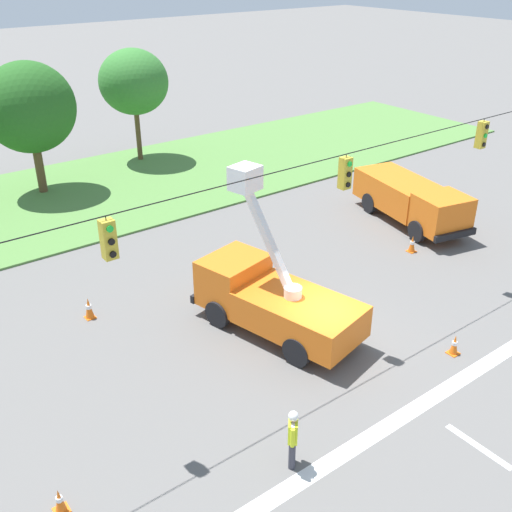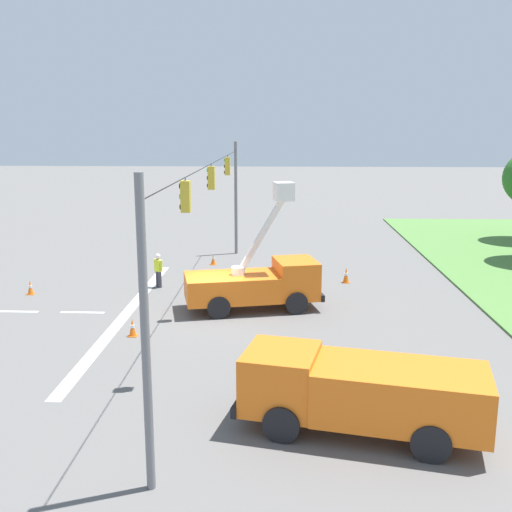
{
  "view_description": "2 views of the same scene",
  "coord_description": "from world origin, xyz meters",
  "px_view_note": "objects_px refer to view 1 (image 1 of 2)",
  "views": [
    {
      "loc": [
        -12.0,
        -11.83,
        11.9
      ],
      "look_at": [
        -0.02,
        3.98,
        1.73
      ],
      "focal_mm": 42.0,
      "sensor_mm": 36.0,
      "label": 1
    },
    {
      "loc": [
        25.18,
        2.92,
        8.11
      ],
      "look_at": [
        -1.63,
        1.78,
        2.3
      ],
      "focal_mm": 42.0,
      "sensor_mm": 36.0,
      "label": 2
    }
  ],
  "objects_px": {
    "tree_east": "(134,82)",
    "road_worker": "(293,435)",
    "tree_centre": "(29,108)",
    "utility_truck_bucket_lift": "(272,297)",
    "traffic_cone_foreground_right": "(454,345)",
    "traffic_cone_lane_edge_a": "(89,308)",
    "traffic_cone_near_bucket": "(60,501)",
    "utility_truck_support_near": "(411,199)",
    "traffic_cone_foreground_left": "(412,244)"
  },
  "relations": [
    {
      "from": "utility_truck_bucket_lift",
      "to": "traffic_cone_foreground_left",
      "type": "height_order",
      "value": "utility_truck_bucket_lift"
    },
    {
      "from": "tree_centre",
      "to": "traffic_cone_foreground_left",
      "type": "relative_size",
      "value": 9.2
    },
    {
      "from": "tree_centre",
      "to": "traffic_cone_lane_edge_a",
      "type": "xyz_separation_m",
      "value": [
        -3.07,
        -13.38,
        -4.25
      ]
    },
    {
      "from": "traffic_cone_foreground_right",
      "to": "traffic_cone_foreground_left",
      "type": "bearing_deg",
      "value": 50.15
    },
    {
      "from": "tree_centre",
      "to": "traffic_cone_foreground_left",
      "type": "height_order",
      "value": "tree_centre"
    },
    {
      "from": "traffic_cone_near_bucket",
      "to": "road_worker",
      "type": "bearing_deg",
      "value": -22.72
    },
    {
      "from": "road_worker",
      "to": "traffic_cone_foreground_left",
      "type": "height_order",
      "value": "road_worker"
    },
    {
      "from": "tree_centre",
      "to": "traffic_cone_lane_edge_a",
      "type": "distance_m",
      "value": 14.37
    },
    {
      "from": "tree_centre",
      "to": "road_worker",
      "type": "relative_size",
      "value": 3.96
    },
    {
      "from": "traffic_cone_near_bucket",
      "to": "traffic_cone_lane_edge_a",
      "type": "height_order",
      "value": "traffic_cone_lane_edge_a"
    },
    {
      "from": "tree_centre",
      "to": "traffic_cone_foreground_left",
      "type": "distance_m",
      "value": 20.33
    },
    {
      "from": "road_worker",
      "to": "traffic_cone_foreground_right",
      "type": "xyz_separation_m",
      "value": [
        7.36,
        0.45,
        -0.65
      ]
    },
    {
      "from": "tree_centre",
      "to": "utility_truck_bucket_lift",
      "type": "relative_size",
      "value": 1.09
    },
    {
      "from": "tree_centre",
      "to": "traffic_cone_foreground_left",
      "type": "bearing_deg",
      "value": -58.31
    },
    {
      "from": "utility_truck_bucket_lift",
      "to": "utility_truck_support_near",
      "type": "relative_size",
      "value": 0.93
    },
    {
      "from": "traffic_cone_foreground_right",
      "to": "traffic_cone_lane_edge_a",
      "type": "bearing_deg",
      "value": 133.08
    },
    {
      "from": "traffic_cone_foreground_right",
      "to": "traffic_cone_lane_edge_a",
      "type": "relative_size",
      "value": 0.87
    },
    {
      "from": "utility_truck_bucket_lift",
      "to": "traffic_cone_foreground_left",
      "type": "bearing_deg",
      "value": 6.38
    },
    {
      "from": "utility_truck_bucket_lift",
      "to": "traffic_cone_lane_edge_a",
      "type": "xyz_separation_m",
      "value": [
        -4.83,
        4.5,
        -0.88
      ]
    },
    {
      "from": "tree_centre",
      "to": "utility_truck_bucket_lift",
      "type": "distance_m",
      "value": 18.28
    },
    {
      "from": "utility_truck_bucket_lift",
      "to": "traffic_cone_foreground_right",
      "type": "height_order",
      "value": "utility_truck_bucket_lift"
    },
    {
      "from": "tree_east",
      "to": "road_worker",
      "type": "bearing_deg",
      "value": -109.02
    },
    {
      "from": "tree_centre",
      "to": "traffic_cone_foreground_right",
      "type": "distance_m",
      "value": 23.76
    },
    {
      "from": "utility_truck_bucket_lift",
      "to": "traffic_cone_near_bucket",
      "type": "relative_size",
      "value": 9.45
    },
    {
      "from": "utility_truck_support_near",
      "to": "traffic_cone_near_bucket",
      "type": "xyz_separation_m",
      "value": [
        -19.9,
        -6.21,
        -0.88
      ]
    },
    {
      "from": "traffic_cone_near_bucket",
      "to": "traffic_cone_foreground_left",
      "type": "bearing_deg",
      "value": 12.89
    },
    {
      "from": "traffic_cone_foreground_right",
      "to": "traffic_cone_near_bucket",
      "type": "height_order",
      "value": "traffic_cone_foreground_right"
    },
    {
      "from": "road_worker",
      "to": "traffic_cone_lane_edge_a",
      "type": "height_order",
      "value": "road_worker"
    },
    {
      "from": "traffic_cone_lane_edge_a",
      "to": "traffic_cone_near_bucket",
      "type": "bearing_deg",
      "value": -117.76
    },
    {
      "from": "road_worker",
      "to": "traffic_cone_lane_edge_a",
      "type": "relative_size",
      "value": 2.16
    },
    {
      "from": "utility_truck_bucket_lift",
      "to": "traffic_cone_foreground_right",
      "type": "bearing_deg",
      "value": -51.13
    },
    {
      "from": "utility_truck_bucket_lift",
      "to": "traffic_cone_lane_edge_a",
      "type": "distance_m",
      "value": 6.66
    },
    {
      "from": "utility_truck_support_near",
      "to": "tree_centre",
      "type": "bearing_deg",
      "value": 131.2
    },
    {
      "from": "tree_east",
      "to": "road_worker",
      "type": "distance_m",
      "value": 26.76
    },
    {
      "from": "tree_east",
      "to": "utility_truck_support_near",
      "type": "bearing_deg",
      "value": -70.23
    },
    {
      "from": "road_worker",
      "to": "utility_truck_bucket_lift",
      "type": "bearing_deg",
      "value": 56.34
    },
    {
      "from": "utility_truck_bucket_lift",
      "to": "traffic_cone_lane_edge_a",
      "type": "relative_size",
      "value": 7.87
    },
    {
      "from": "traffic_cone_foreground_right",
      "to": "tree_east",
      "type": "bearing_deg",
      "value": 87.04
    },
    {
      "from": "traffic_cone_foreground_left",
      "to": "traffic_cone_lane_edge_a",
      "type": "distance_m",
      "value": 13.96
    },
    {
      "from": "tree_east",
      "to": "utility_truck_bucket_lift",
      "type": "height_order",
      "value": "tree_east"
    },
    {
      "from": "road_worker",
      "to": "tree_centre",
      "type": "bearing_deg",
      "value": 85.72
    },
    {
      "from": "utility_truck_support_near",
      "to": "utility_truck_bucket_lift",
      "type": "bearing_deg",
      "value": -164.02
    },
    {
      "from": "tree_east",
      "to": "traffic_cone_near_bucket",
      "type": "bearing_deg",
      "value": -121.39
    },
    {
      "from": "utility_truck_support_near",
      "to": "road_worker",
      "type": "bearing_deg",
      "value": -150.02
    },
    {
      "from": "traffic_cone_foreground_right",
      "to": "utility_truck_support_near",
      "type": "bearing_deg",
      "value": 47.76
    },
    {
      "from": "tree_east",
      "to": "traffic_cone_foreground_right",
      "type": "xyz_separation_m",
      "value": [
        -1.27,
        -24.59,
        -4.51
      ]
    },
    {
      "from": "utility_truck_support_near",
      "to": "traffic_cone_near_bucket",
      "type": "bearing_deg",
      "value": -162.68
    },
    {
      "from": "road_worker",
      "to": "traffic_cone_foreground_right",
      "type": "height_order",
      "value": "road_worker"
    },
    {
      "from": "tree_east",
      "to": "utility_truck_bucket_lift",
      "type": "distance_m",
      "value": 20.76
    },
    {
      "from": "traffic_cone_foreground_left",
      "to": "traffic_cone_foreground_right",
      "type": "relative_size",
      "value": 1.07
    }
  ]
}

